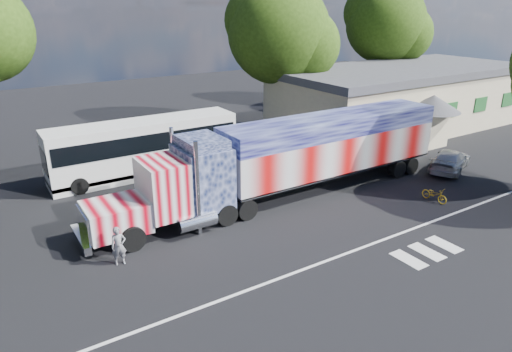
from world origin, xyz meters
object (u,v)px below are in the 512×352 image
tree_ne_a (281,33)px  woman (119,246)px  coach_bus (145,147)px  parked_car (450,160)px  tree_far_ne (387,24)px  semi_truck (296,156)px  bicycle (434,194)px

tree_ne_a → woman: bearing=-142.2°
coach_bus → woman: coach_bus is taller
parked_car → woman: 21.71m
tree_ne_a → coach_bus: bearing=-163.0°
coach_bus → tree_far_ne: tree_far_ne is taller
coach_bus → parked_car: coach_bus is taller
coach_bus → parked_car: bearing=-30.7°
semi_truck → tree_far_ne: (21.32, 13.69, 6.00)m
coach_bus → tree_far_ne: bearing=11.9°
bicycle → coach_bus: bearing=129.7°
woman → tree_ne_a: bearing=46.4°
coach_bus → parked_car: size_ratio=2.53×
coach_bus → tree_ne_a: tree_ne_a is taller
tree_ne_a → tree_far_ne: 14.06m
tree_ne_a → tree_far_ne: (13.96, 1.68, 0.36)m
woman → tree_ne_a: size_ratio=0.14×
parked_car → tree_ne_a: size_ratio=0.38×
coach_bus → woman: (-4.76, -9.92, -0.94)m
coach_bus → bicycle: coach_bus is taller
semi_truck → coach_bus: 9.91m
bicycle → tree_far_ne: size_ratio=0.13×
coach_bus → tree_far_ne: size_ratio=0.96×
parked_car → woman: woman is taller
woman → bicycle: (16.62, -2.88, -0.44)m
woman → coach_bus: bearing=73.0°
coach_bus → tree_ne_a: 15.17m
coach_bus → tree_far_ne: 28.55m
woman → tree_far_ne: bearing=34.7°
semi_truck → tree_ne_a: 15.17m
parked_car → bicycle: (-5.09, -2.73, -0.27)m
semi_truck → coach_bus: size_ratio=1.83×
parked_car → tree_far_ne: tree_far_ne is taller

